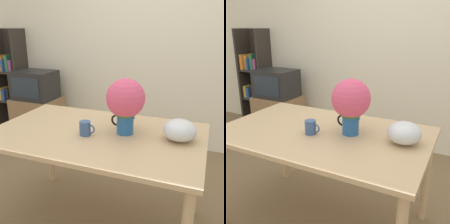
# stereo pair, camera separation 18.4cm
# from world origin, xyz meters

# --- Properties ---
(ground_plane) EXTENTS (12.00, 12.00, 0.00)m
(ground_plane) POSITION_xyz_m (0.00, 0.00, 0.00)
(ground_plane) COLOR #7F6647
(wall_back) EXTENTS (8.00, 0.05, 2.60)m
(wall_back) POSITION_xyz_m (0.00, 1.72, 1.30)
(wall_back) COLOR #EDE5CC
(wall_back) RESTS_ON ground_plane
(table) EXTENTS (1.51, 0.94, 0.79)m
(table) POSITION_xyz_m (0.00, 0.01, 0.69)
(table) COLOR tan
(table) RESTS_ON ground_plane
(flower_vase) EXTENTS (0.27, 0.27, 0.39)m
(flower_vase) POSITION_xyz_m (0.20, 0.07, 1.02)
(flower_vase) COLOR #235B9E
(flower_vase) RESTS_ON table
(coffee_mug) EXTENTS (0.11, 0.08, 0.10)m
(coffee_mug) POSITION_xyz_m (-0.05, -0.06, 0.84)
(coffee_mug) COLOR #385689
(coffee_mug) RESTS_ON table
(white_bowl) EXTENTS (0.22, 0.22, 0.14)m
(white_bowl) POSITION_xyz_m (0.57, 0.08, 0.86)
(white_bowl) COLOR silver
(white_bowl) RESTS_ON table
(tv_stand) EXTENTS (0.62, 0.46, 0.57)m
(tv_stand) POSITION_xyz_m (-1.50, 1.31, 0.28)
(tv_stand) COLOR #8E6B47
(tv_stand) RESTS_ON ground_plane
(tv_set) EXTENTS (0.54, 0.42, 0.38)m
(tv_set) POSITION_xyz_m (-1.50, 1.31, 0.76)
(tv_set) COLOR black
(tv_set) RESTS_ON tv_stand
(bookshelf) EXTENTS (0.46, 0.31, 1.49)m
(bookshelf) POSITION_xyz_m (-2.14, 1.57, 0.75)
(bookshelf) COLOR #2D2823
(bookshelf) RESTS_ON ground_plane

